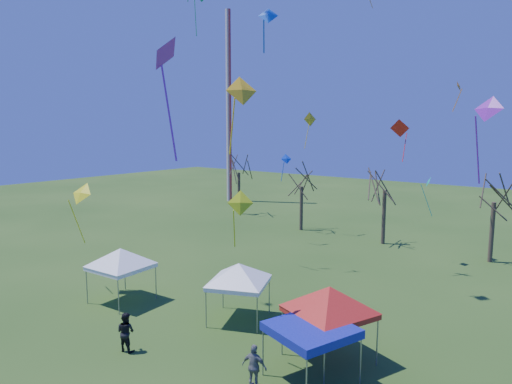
# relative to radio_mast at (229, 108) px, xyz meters

# --- Properties ---
(ground) EXTENTS (140.00, 140.00, 0.00)m
(ground) POSITION_rel_radio_mast_xyz_m (28.00, -34.00, -12.50)
(ground) COLOR #274717
(ground) RESTS_ON ground
(radio_mast) EXTENTS (0.70, 0.70, 25.00)m
(radio_mast) POSITION_rel_radio_mast_xyz_m (0.00, 0.00, 0.00)
(radio_mast) COLOR silver
(radio_mast) RESTS_ON ground
(tree_0) EXTENTS (3.83, 3.83, 8.44)m
(tree_0) POSITION_rel_radio_mast_xyz_m (7.15, -6.62, -6.01)
(tree_0) COLOR #3D2D21
(tree_0) RESTS_ON ground
(tree_1) EXTENTS (3.42, 3.42, 7.54)m
(tree_1) POSITION_rel_radio_mast_xyz_m (17.23, -9.35, -6.71)
(tree_1) COLOR #3D2D21
(tree_1) RESTS_ON ground
(tree_2) EXTENTS (3.71, 3.71, 8.18)m
(tree_2) POSITION_rel_radio_mast_xyz_m (25.63, -9.62, -6.21)
(tree_2) COLOR #3D2D21
(tree_2) RESTS_ON ground
(tree_3) EXTENTS (3.59, 3.59, 7.91)m
(tree_3) POSITION_rel_radio_mast_xyz_m (34.03, -9.96, -6.42)
(tree_3) COLOR #3D2D21
(tree_3) RESTS_ON ground
(tent_white_west) EXTENTS (4.08, 4.08, 3.60)m
(tent_white_west) POSITION_rel_radio_mast_xyz_m (18.82, -31.30, -9.59)
(tent_white_west) COLOR gray
(tent_white_west) RESTS_ON ground
(tent_white_mid) EXTENTS (3.67, 3.67, 3.50)m
(tent_white_mid) POSITION_rel_radio_mast_xyz_m (25.79, -29.22, -9.68)
(tent_white_mid) COLOR gray
(tent_white_mid) RESTS_ON ground
(tent_red) EXTENTS (4.01, 4.01, 3.79)m
(tent_red) POSITION_rel_radio_mast_xyz_m (31.45, -30.08, -9.44)
(tent_red) COLOR gray
(tent_red) RESTS_ON ground
(tent_blue) EXTENTS (3.67, 3.67, 2.27)m
(tent_blue) POSITION_rel_radio_mast_xyz_m (31.66, -31.92, -10.41)
(tent_blue) COLOR gray
(tent_blue) RESTS_ON ground
(person_grey) EXTENTS (1.09, 0.62, 1.74)m
(person_grey) POSITION_rel_radio_mast_xyz_m (30.24, -33.69, -11.63)
(person_grey) COLOR slate
(person_grey) RESTS_ON ground
(person_dark) EXTENTS (0.98, 0.83, 1.77)m
(person_dark) POSITION_rel_radio_mast_xyz_m (23.88, -34.82, -11.62)
(person_dark) COLOR black
(person_dark) RESTS_ON ground
(kite_19) EXTENTS (0.53, 0.74, 2.00)m
(kite_19) POSITION_rel_radio_mast_xyz_m (32.29, -14.63, -0.01)
(kite_19) COLOR orange
(kite_19) RESTS_ON ground
(kite_27) EXTENTS (1.02, 1.17, 2.62)m
(kite_27) POSITION_rel_radio_mast_xyz_m (30.48, -34.70, -1.43)
(kite_27) COLOR yellow
(kite_27) RESTS_ON ground
(kite_5) EXTENTS (1.07, 1.28, 3.52)m
(kite_5) POSITION_rel_radio_mast_xyz_m (30.11, -37.64, -0.60)
(kite_5) COLOR purple
(kite_5) RESTS_ON ground
(kite_11) EXTENTS (1.32, 0.77, 2.85)m
(kite_11) POSITION_rel_radio_mast_xyz_m (29.14, -16.31, -2.67)
(kite_11) COLOR red
(kite_11) RESTS_ON ground
(kite_22) EXTENTS (0.96, 1.08, 3.01)m
(kite_22) POSITION_rel_radio_mast_xyz_m (30.15, -13.00, -6.61)
(kite_22) COLOR #0BAB8D
(kite_22) RESTS_ON ground
(kite_2) EXTENTS (0.88, 1.35, 3.38)m
(kite_2) POSITION_rel_radio_mast_xyz_m (18.46, -10.03, -1.89)
(kite_2) COLOR yellow
(kite_2) RESTS_ON ground
(kite_14) EXTENTS (1.63, 1.21, 3.89)m
(kite_14) POSITION_rel_radio_mast_xyz_m (15.47, -31.50, -6.53)
(kite_14) COLOR yellow
(kite_14) RESTS_ON ground
(kite_1) EXTENTS (1.09, 0.93, 2.43)m
(kite_1) POSITION_rel_radio_mast_xyz_m (28.52, -32.41, -5.68)
(kite_1) COLOR #C5DB17
(kite_1) RESTS_ON ground
(kite_17) EXTENTS (1.21, 0.88, 3.32)m
(kite_17) POSITION_rel_radio_mast_xyz_m (36.62, -27.96, -1.97)
(kite_17) COLOR purple
(kite_17) RESTS_ON ground
(kite_13) EXTENTS (0.94, 1.04, 2.38)m
(kite_13) POSITION_rel_radio_mast_xyz_m (18.82, -14.46, -5.27)
(kite_13) COLOR blue
(kite_13) RESTS_ON ground
(kite_25) EXTENTS (0.76, 0.70, 1.43)m
(kite_25) POSITION_rel_radio_mast_xyz_m (31.28, -34.33, 0.87)
(kite_25) COLOR blue
(kite_25) RESTS_ON ground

